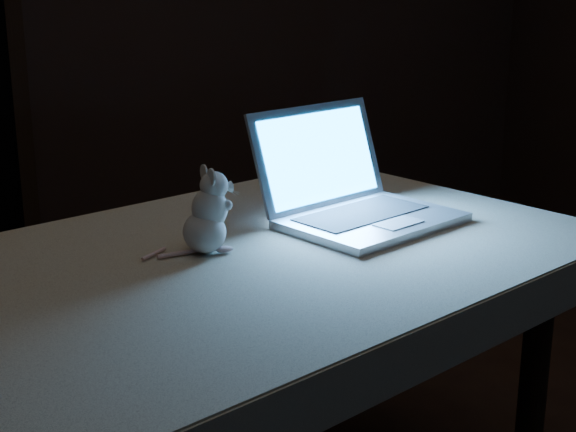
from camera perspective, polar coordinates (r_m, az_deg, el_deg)
name	(u,v)px	position (r m, az deg, el deg)	size (l,w,h in m)	color
table	(259,406)	(2.01, -2.00, -12.87)	(1.42, 0.91, 0.76)	black
tablecloth	(240,268)	(1.90, -3.28, -3.54)	(1.52, 1.02, 0.11)	beige
laptop	(374,169)	(2.01, 5.88, 3.23)	(0.41, 0.36, 0.28)	#B2B2B7
plush_mouse	(204,211)	(1.82, -5.78, 0.36)	(0.14, 0.14, 0.19)	silver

